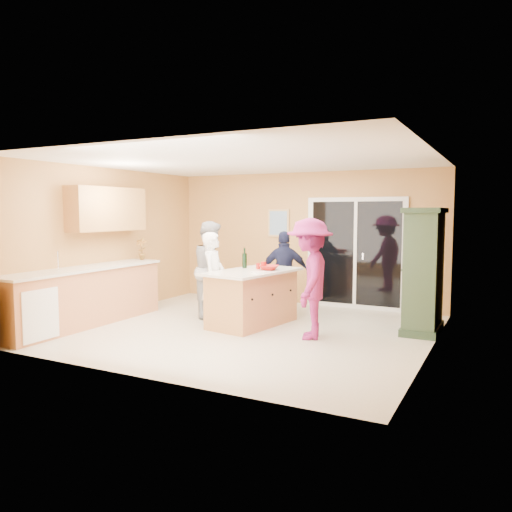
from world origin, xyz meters
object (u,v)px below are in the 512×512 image
at_px(kitchen_island, 252,299).
at_px(woman_grey, 212,269).
at_px(green_hutch, 424,272).
at_px(woman_white, 214,278).
at_px(woman_navy, 285,273).
at_px(woman_magenta, 310,278).

distance_m(kitchen_island, woman_grey, 1.07).
height_order(kitchen_island, green_hutch, green_hutch).
xyz_separation_m(woman_white, woman_navy, (0.73, 1.23, -0.01)).
relative_size(woman_white, woman_magenta, 0.86).
relative_size(kitchen_island, woman_magenta, 1.04).
bearing_deg(woman_navy, green_hutch, 151.98).
relative_size(woman_grey, woman_navy, 1.12).
bearing_deg(woman_grey, woman_navy, -81.56).
distance_m(kitchen_island, woman_navy, 1.07).
distance_m(woman_white, woman_navy, 1.43).
bearing_deg(woman_magenta, kitchen_island, -125.28).
bearing_deg(woman_white, green_hutch, -85.53).
xyz_separation_m(woman_white, woman_grey, (-0.34, 0.49, 0.08)).
xyz_separation_m(green_hutch, woman_white, (-3.14, -0.95, -0.17)).
bearing_deg(woman_white, kitchen_island, -82.88).
xyz_separation_m(green_hutch, woman_navy, (-2.41, 0.27, -0.18)).
xyz_separation_m(woman_white, woman_magenta, (1.73, -0.16, 0.12)).
distance_m(green_hutch, woman_navy, 2.44).
height_order(woman_white, woman_grey, woman_grey).
bearing_deg(woman_grey, kitchen_island, -132.61).
xyz_separation_m(kitchen_island, woman_navy, (0.13, 1.01, 0.33)).
distance_m(kitchen_island, green_hutch, 2.69).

